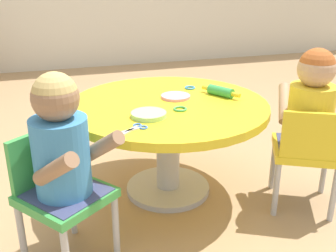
% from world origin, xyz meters
% --- Properties ---
extents(ground_plane, '(10.00, 10.00, 0.00)m').
position_xyz_m(ground_plane, '(0.00, 0.00, 0.00)').
color(ground_plane, tan).
extents(craft_table, '(0.99, 0.99, 0.50)m').
position_xyz_m(craft_table, '(0.00, 0.00, 0.39)').
color(craft_table, silver).
rests_on(craft_table, ground).
extents(child_chair_left, '(0.42, 0.42, 0.54)m').
position_xyz_m(child_chair_left, '(-0.56, -0.38, 0.31)').
color(child_chair_left, '#B7B7BC').
rests_on(child_chair_left, ground).
extents(seated_child_left, '(0.42, 0.44, 0.51)m').
position_xyz_m(seated_child_left, '(-0.53, -0.41, 0.53)').
color(seated_child_left, '#3F4772').
rests_on(seated_child_left, ground).
extents(child_chair_right, '(0.40, 0.40, 0.54)m').
position_xyz_m(child_chair_right, '(0.58, -0.34, 0.31)').
color(child_chair_right, '#B7B7BC').
rests_on(child_chair_right, ground).
extents(seated_child_right, '(0.40, 0.43, 0.51)m').
position_xyz_m(seated_child_right, '(0.60, -0.31, 0.53)').
color(seated_child_right, '#3F4772').
rests_on(seated_child_right, ground).
extents(rolling_pin, '(0.14, 0.21, 0.05)m').
position_xyz_m(rolling_pin, '(0.29, 0.03, 0.52)').
color(rolling_pin, green).
rests_on(rolling_pin, craft_table).
extents(craft_scissors, '(0.14, 0.11, 0.01)m').
position_xyz_m(craft_scissors, '(-0.23, -0.29, 0.50)').
color(craft_scissors, silver).
rests_on(craft_scissors, craft_table).
extents(playdough_blob_0, '(0.15, 0.15, 0.01)m').
position_xyz_m(playdough_blob_0, '(0.06, 0.06, 0.50)').
color(playdough_blob_0, pink).
rests_on(playdough_blob_0, craft_table).
extents(playdough_blob_1, '(0.16, 0.16, 0.02)m').
position_xyz_m(playdough_blob_1, '(-0.14, -0.17, 0.51)').
color(playdough_blob_1, '#B2E58C').
rests_on(playdough_blob_1, craft_table).
extents(cookie_cutter_0, '(0.06, 0.06, 0.01)m').
position_xyz_m(cookie_cutter_0, '(0.19, 0.20, 0.50)').
color(cookie_cutter_0, '#3F99D8').
rests_on(cookie_cutter_0, craft_table).
extents(cookie_cutter_1, '(0.07, 0.07, 0.01)m').
position_xyz_m(cookie_cutter_1, '(0.02, -0.12, 0.50)').
color(cookie_cutter_1, '#4CB259').
rests_on(cookie_cutter_1, craft_table).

